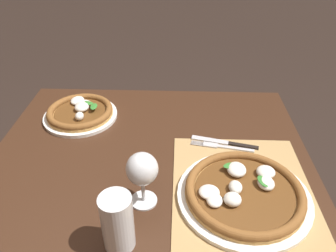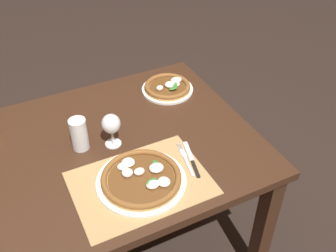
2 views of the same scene
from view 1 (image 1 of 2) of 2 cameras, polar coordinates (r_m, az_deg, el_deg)
name	(u,v)px [view 1 (image 1 of 2)]	position (r m, az deg, el deg)	size (l,w,h in m)	color
dining_table	(145,233)	(0.94, -4.09, -18.05)	(1.26, 0.98, 0.74)	#382114
paper_placemat	(244,199)	(0.90, 13.09, -12.29)	(0.52, 0.38, 0.00)	#A88451
pizza_near	(244,192)	(0.89, 13.06, -11.14)	(0.35, 0.35, 0.05)	white
pizza_far	(80,112)	(1.22, -15.03, 2.32)	(0.26, 0.26, 0.05)	white
wine_glass	(144,171)	(0.81, -4.21, -7.83)	(0.08, 0.08, 0.16)	silver
pint_glass	(118,223)	(0.75, -8.77, -16.35)	(0.07, 0.07, 0.15)	silver
fork	(222,147)	(1.05, 9.31, -3.55)	(0.05, 0.20, 0.00)	#B7B7BC
knife	(224,143)	(1.07, 9.78, -2.87)	(0.07, 0.21, 0.01)	black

